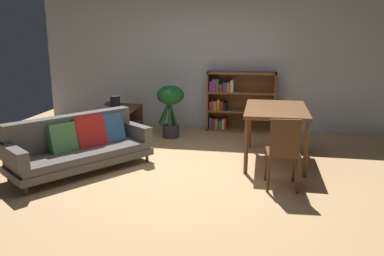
% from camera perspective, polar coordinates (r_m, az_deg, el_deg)
% --- Properties ---
extents(ground_plane, '(8.16, 8.16, 0.00)m').
position_cam_1_polar(ground_plane, '(5.38, -1.30, -6.47)').
color(ground_plane, tan).
extents(back_wall_panel, '(6.80, 0.10, 2.70)m').
position_cam_1_polar(back_wall_panel, '(7.72, 2.76, 10.02)').
color(back_wall_panel, silver).
rests_on(back_wall_panel, ground_plane).
extents(fabric_couch, '(1.72, 1.97, 0.75)m').
position_cam_1_polar(fabric_couch, '(5.61, -16.10, -2.35)').
color(fabric_couch, '#56351E').
rests_on(fabric_couch, ground_plane).
extents(media_console, '(0.45, 1.24, 0.52)m').
position_cam_1_polar(media_console, '(7.14, -10.37, 0.53)').
color(media_console, '#56351E').
rests_on(media_console, ground_plane).
extents(open_laptop, '(0.44, 0.37, 0.10)m').
position_cam_1_polar(open_laptop, '(7.23, -10.71, 3.06)').
color(open_laptop, '#333338').
rests_on(open_laptop, media_console).
extents(desk_speaker, '(0.17, 0.17, 0.28)m').
position_cam_1_polar(desk_speaker, '(6.88, -11.14, 3.46)').
color(desk_speaker, black).
rests_on(desk_speaker, media_console).
extents(potted_floor_plant, '(0.51, 0.49, 0.95)m').
position_cam_1_polar(potted_floor_plant, '(6.98, -3.16, 3.68)').
color(potted_floor_plant, '#333338').
rests_on(potted_floor_plant, ground_plane).
extents(dining_table, '(0.87, 1.34, 0.80)m').
position_cam_1_polar(dining_table, '(5.78, 12.15, 2.12)').
color(dining_table, brown).
rests_on(dining_table, ground_plane).
extents(dining_chair_near, '(0.41, 0.44, 0.90)m').
position_cam_1_polar(dining_chair_near, '(4.79, 13.20, -3.07)').
color(dining_chair_near, '#56351E').
rests_on(dining_chair_near, ground_plane).
extents(bookshelf, '(1.30, 0.33, 1.13)m').
position_cam_1_polar(bookshelf, '(7.58, 6.42, 3.88)').
color(bookshelf, brown).
rests_on(bookshelf, ground_plane).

